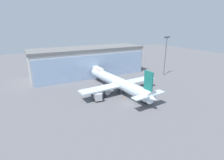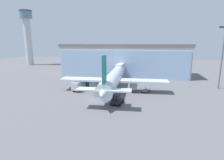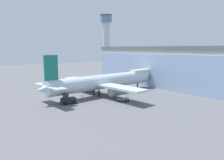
{
  "view_description": "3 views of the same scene",
  "coord_description": "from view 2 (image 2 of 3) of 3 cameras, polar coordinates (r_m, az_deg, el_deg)",
  "views": [
    {
      "loc": [
        -27.41,
        -41.37,
        23.26
      ],
      "look_at": [
        0.17,
        11.54,
        3.99
      ],
      "focal_mm": 28.0,
      "sensor_mm": 36.0,
      "label": 1
    },
    {
      "loc": [
        12.43,
        -38.0,
        13.02
      ],
      "look_at": [
        1.29,
        8.28,
        3.13
      ],
      "focal_mm": 28.0,
      "sensor_mm": 36.0,
      "label": 2
    },
    {
      "loc": [
        48.99,
        -22.92,
        12.36
      ],
      "look_at": [
        3.07,
        11.44,
        3.94
      ],
      "focal_mm": 35.0,
      "sensor_mm": 36.0,
      "label": 3
    }
  ],
  "objects": [
    {
      "name": "pushback_tug",
      "position": [
        38.37,
        1.71,
        -6.57
      ],
      "size": [
        2.48,
        3.38,
        2.3
      ],
      "rotation": [
        0.0,
        0.0,
        1.46
      ],
      "color": "black",
      "rests_on": "ground"
    },
    {
      "name": "baggage_cart",
      "position": [
        48.65,
        10.93,
        -3.4
      ],
      "size": [
        2.55,
        3.2,
        1.5
      ],
      "rotation": [
        0.0,
        0.0,
        4.32
      ],
      "color": "slate",
      "rests_on": "ground"
    },
    {
      "name": "terminal_building",
      "position": [
        74.78,
        3.94,
        6.67
      ],
      "size": [
        52.3,
        16.22,
        12.9
      ],
      "rotation": [
        0.0,
        0.0,
        0.01
      ],
      "color": "#B8B8B8",
      "rests_on": "ground"
    },
    {
      "name": "jet_bridge",
      "position": [
        67.04,
        2.94,
        4.29
      ],
      "size": [
        2.68,
        12.38,
        5.73
      ],
      "rotation": [
        0.0,
        0.0,
        1.61
      ],
      "color": "silver",
      "rests_on": "ground"
    },
    {
      "name": "airplane",
      "position": [
        49.48,
        0.58,
        0.55
      ],
      "size": [
        29.99,
        36.92,
        10.87
      ],
      "rotation": [
        0.0,
        0.0,
        1.67
      ],
      "color": "silver",
      "rests_on": "ground"
    },
    {
      "name": "apron_light_mast",
      "position": [
        59.27,
        32.45,
        7.62
      ],
      "size": [
        3.2,
        0.4,
        17.81
      ],
      "color": "#59595E",
      "rests_on": "ground"
    },
    {
      "name": "control_tower",
      "position": [
        121.33,
        -25.88,
        13.51
      ],
      "size": [
        7.29,
        7.29,
        32.54
      ],
      "color": "silver",
      "rests_on": "ground"
    },
    {
      "name": "catering_truck",
      "position": [
        51.04,
        -10.02,
        -1.53
      ],
      "size": [
        3.5,
        7.57,
        2.65
      ],
      "rotation": [
        0.0,
        0.0,
        1.4
      ],
      "color": "#2659A5",
      "rests_on": "ground"
    },
    {
      "name": "safety_cone_wingtip",
      "position": [
        53.97,
        -13.47,
        -2.25
      ],
      "size": [
        0.36,
        0.36,
        0.55
      ],
      "primitive_type": "cone",
      "color": "orange",
      "rests_on": "ground"
    },
    {
      "name": "ground",
      "position": [
        42.05,
        -4.39,
        -6.34
      ],
      "size": [
        240.0,
        240.0,
        0.0
      ],
      "primitive_type": "plane",
      "color": "slate"
    },
    {
      "name": "safety_cone_nose",
      "position": [
        45.24,
        -2.22,
        -4.64
      ],
      "size": [
        0.36,
        0.36,
        0.55
      ],
      "primitive_type": "cone",
      "color": "orange",
      "rests_on": "ground"
    }
  ]
}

